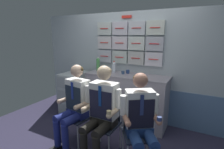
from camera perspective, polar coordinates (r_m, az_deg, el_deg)
The scene contains 15 objects.
galley_bulkhead at distance 3.56m, azimuth 5.85°, elevation 2.60°, with size 4.20×0.14×2.15m.
galley_counter at distance 3.44m, azimuth 4.72°, elevation -7.95°, with size 1.58×0.53×0.98m.
service_trolley at distance 3.92m, azimuth -12.17°, elevation -5.57°, with size 0.40×0.65×0.92m.
folding_chair_left at distance 2.94m, azimuth -9.74°, elevation -11.27°, with size 0.46×0.46×0.84m.
crew_member_left at distance 2.77m, azimuth -12.28°, elevation -8.78°, with size 0.51×0.65×1.27m.
folding_chair_center at distance 2.67m, azimuth -1.60°, elevation -13.71°, with size 0.40×0.40×0.84m.
crew_member_center at distance 2.46m, azimuth -3.46°, elevation -10.82°, with size 0.52×0.64×1.30m.
folding_chair_right at distance 2.48m, azimuth 8.28°, elevation -16.04°, with size 0.55×0.55×0.84m.
crew_member_right at distance 2.26m, azimuth 9.44°, elevation -14.07°, with size 0.61×0.68×1.26m.
water_bottle_tall at distance 3.62m, azimuth -4.59°, elevation 3.36°, with size 0.07×0.07×0.29m.
water_bottle_blue_cap at distance 3.47m, azimuth 0.68°, elevation 2.47°, with size 0.07×0.07×0.22m.
espresso_cup_small at distance 3.33m, azimuth 3.62°, elevation 0.67°, with size 0.06×0.06×0.06m.
paper_cup_blue at distance 3.57m, azimuth -2.52°, elevation 1.70°, with size 0.06×0.06×0.08m.
coffee_cup_white at distance 3.39m, azimuth 5.20°, elevation 0.95°, with size 0.07×0.07×0.07m.
snack_banana at distance 3.20m, azimuth 9.13°, elevation -0.14°, with size 0.17×0.10×0.04m.
Camera 1 is at (1.31, -1.88, 1.71)m, focal length 27.88 mm.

